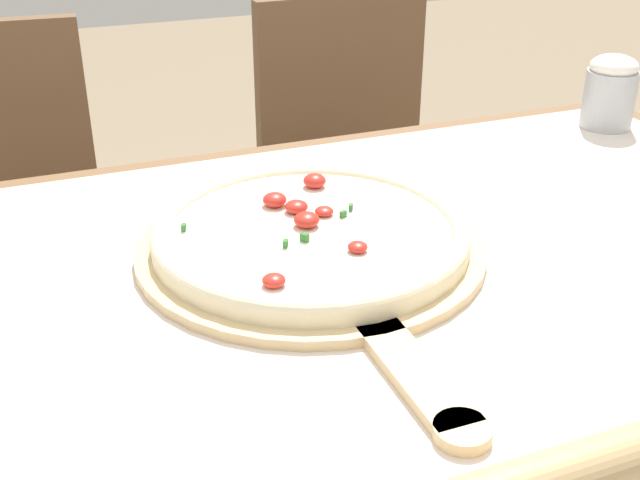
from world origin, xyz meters
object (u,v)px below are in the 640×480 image
Objects in this scene: chair_right at (356,179)px; flour_cup at (610,91)px; chair_left at (1,233)px; rolling_pin at (625,459)px; pizza at (311,233)px; pizza_peel at (316,253)px.

chair_right reaches higher than flour_cup.
chair_left and chair_right have the same top height.
rolling_pin is 0.51× the size of chair_right.
flour_cup is at bearing 21.17° from pizza.
rolling_pin is at bearing -78.79° from pizza.
chair_left is 7.34× the size of flour_cup.
rolling_pin is at bearing -64.29° from chair_left.
chair_right is (0.28, 1.13, -0.26)m from rolling_pin.
pizza reaches higher than rolling_pin.
rolling_pin is (0.09, -0.42, 0.02)m from pizza_peel.
chair_left is (-0.45, 1.13, -0.26)m from rolling_pin.
rolling_pin reaches higher than pizza_peel.
pizza is (0.00, 0.02, 0.02)m from pizza_peel.
pizza_peel is at bearing -90.05° from pizza.
chair_left is (-0.36, 0.69, -0.26)m from pizza.
rolling_pin is 1.19m from chair_right.
chair_right reaches higher than pizza.
pizza is 0.45m from rolling_pin.
rolling_pin is at bearing -78.35° from pizza_peel.
chair_left is at bearing 179.13° from chair_right.
flour_cup is at bearing 51.83° from rolling_pin.
chair_left is at bearing 117.65° from pizza.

